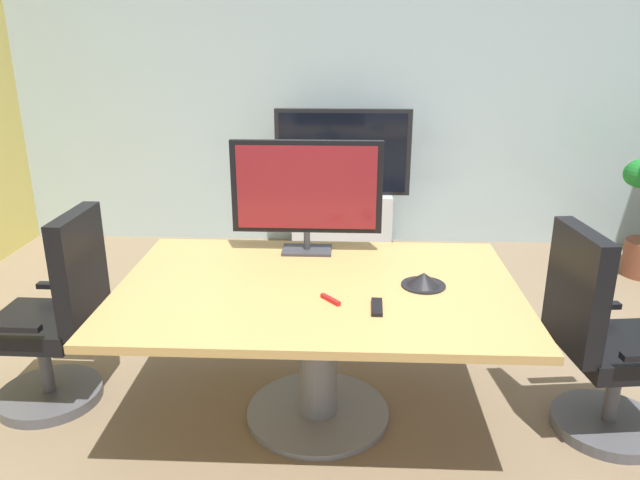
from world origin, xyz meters
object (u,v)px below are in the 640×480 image
at_px(conference_phone, 424,280).
at_px(wall_display_unit, 342,205).
at_px(tv_monitor, 307,190).
at_px(office_chair_right, 602,352).
at_px(office_chair_left, 56,327).
at_px(remote_control, 377,307).
at_px(conference_table, 318,317).

bearing_deg(conference_phone, wall_display_unit, 99.51).
bearing_deg(tv_monitor, office_chair_right, -20.63).
bearing_deg(wall_display_unit, office_chair_left, -120.81).
bearing_deg(tv_monitor, remote_control, -63.95).
relative_size(office_chair_right, wall_display_unit, 0.83).
xyz_separation_m(office_chair_left, conference_phone, (1.93, -0.06, 0.33)).
relative_size(office_chair_left, tv_monitor, 1.30).
distance_m(office_chair_left, wall_display_unit, 2.92).
relative_size(tv_monitor, wall_display_unit, 0.64).
xyz_separation_m(office_chair_left, remote_control, (1.69, -0.33, 0.31)).
xyz_separation_m(office_chair_right, tv_monitor, (-1.49, 0.56, 0.66)).
bearing_deg(office_chair_right, tv_monitor, 62.61).
xyz_separation_m(conference_table, conference_phone, (0.52, 0.01, 0.21)).
height_order(office_chair_right, wall_display_unit, wall_display_unit).
xyz_separation_m(office_chair_left, office_chair_right, (2.81, -0.14, 0.00)).
bearing_deg(conference_table, conference_phone, 1.27).
height_order(conference_table, office_chair_right, office_chair_right).
distance_m(conference_table, office_chair_right, 1.41).
bearing_deg(conference_phone, remote_control, -131.39).
height_order(office_chair_right, tv_monitor, tv_monitor).
xyz_separation_m(wall_display_unit, remote_control, (0.19, -2.84, 0.32)).
distance_m(office_chair_right, remote_control, 1.18).
bearing_deg(tv_monitor, wall_display_unit, 85.13).
distance_m(office_chair_right, conference_phone, 0.94).
bearing_deg(office_chair_right, conference_phone, 77.89).
bearing_deg(conference_phone, office_chair_right, -5.35).
distance_m(office_chair_right, wall_display_unit, 2.96).
relative_size(office_chair_right, remote_control, 6.41).
bearing_deg(remote_control, conference_phone, 50.47).
height_order(wall_display_unit, remote_control, wall_display_unit).
bearing_deg(office_chair_left, conference_phone, 89.27).
distance_m(conference_phone, remote_control, 0.37).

